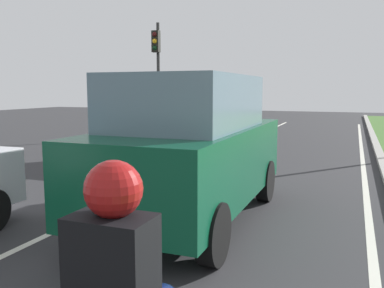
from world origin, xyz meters
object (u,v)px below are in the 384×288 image
car_suv_ahead (191,148)px  car_hatchback_far (152,129)px  rider_person (116,272)px  traffic_light_overhead_left (157,62)px

car_suv_ahead → car_hatchback_far: bearing=122.5°
car_hatchback_far → rider_person: bearing=-63.4°
rider_person → traffic_light_overhead_left: bearing=115.2°
car_suv_ahead → rider_person: (1.32, -4.29, 0.02)m
car_suv_ahead → car_hatchback_far: 6.09m
car_suv_ahead → rider_person: 4.49m
car_suv_ahead → traffic_light_overhead_left: (-5.64, 10.29, 2.09)m
rider_person → traffic_light_overhead_left: 16.29m
traffic_light_overhead_left → rider_person: bearing=-64.5°
rider_person → car_hatchback_far: bearing=115.7°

